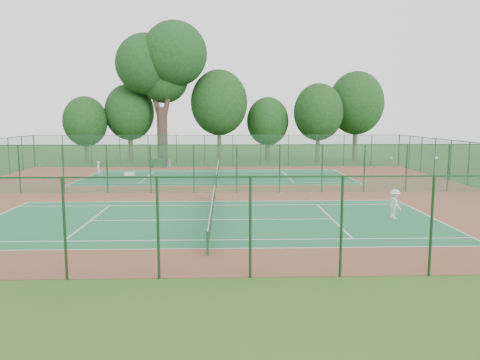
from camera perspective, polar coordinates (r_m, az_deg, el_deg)
name	(u,v)px	position (r m, az deg, el deg)	size (l,w,h in m)	color
ground	(216,193)	(33.72, -3.00, -1.57)	(120.00, 120.00, 0.00)	#2D4F18
red_pad	(216,193)	(33.72, -3.00, -1.56)	(40.00, 36.00, 0.01)	brown
court_near	(212,220)	(24.87, -3.42, -4.87)	(23.77, 10.97, 0.01)	#20653B
court_far	(218,177)	(42.62, -2.75, 0.39)	(23.77, 10.97, 0.01)	#1D5E37
fence_north	(219,151)	(51.41, -2.60, 3.60)	(40.00, 0.09, 3.50)	#194B28
fence_south	(204,227)	(15.72, -4.37, -5.78)	(40.00, 0.09, 3.50)	#194D2F
fence_divider	(215,169)	(33.48, -3.02, 1.41)	(40.00, 0.09, 3.50)	#1A4F35
tennis_net_near	(212,210)	(24.77, -3.43, -3.67)	(0.10, 12.90, 0.97)	#163C1F
tennis_net_far	(218,171)	(42.56, -2.76, 1.10)	(0.10, 12.90, 0.97)	#133419
player_near	(395,204)	(26.33, 18.34, -2.79)	(1.02, 0.58, 1.58)	white
player_far	(98,170)	(43.27, -16.89, 1.19)	(0.55, 0.36, 1.51)	silver
trash_bin	(169,163)	(51.40, -8.61, 2.01)	(0.44, 0.44, 0.80)	gray
bench	(158,163)	(50.91, -9.95, 2.06)	(1.69, 0.72, 1.01)	#133819
kit_bag	(129,174)	(44.70, -13.35, 0.75)	(0.92, 0.34, 0.34)	silver
stray_ball_a	(281,193)	(33.37, 5.02, -1.60)	(0.08, 0.08, 0.08)	#C2E435
stray_ball_b	(312,193)	(33.80, 8.76, -1.54)	(0.08, 0.08, 0.08)	#F5F539
stray_ball_c	(200,194)	(33.14, -4.89, -1.67)	(0.08, 0.08, 0.08)	#DFED37
big_tree	(162,63)	(56.66, -9.49, 13.85)	(10.67, 7.81, 16.39)	#34241C
evergreen_row	(224,161)	(57.78, -2.01, 2.30)	(39.00, 5.00, 12.00)	black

